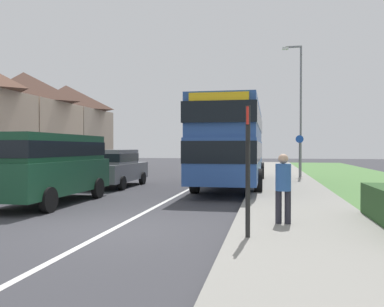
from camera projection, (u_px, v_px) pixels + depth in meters
ground_plane at (112, 230)px, 8.83m from camera, size 120.00×120.00×0.00m
lane_marking_centre at (185, 191)px, 16.69m from camera, size 0.14×60.00×0.01m
pavement_near_side at (292, 198)px, 13.94m from camera, size 3.20×68.00×0.12m
double_decker_bus at (233, 141)px, 18.79m from camera, size 2.80×11.36×3.70m
parked_van_dark_green at (49, 163)px, 12.91m from camera, size 2.11×5.30×2.23m
parked_car_grey at (115, 167)px, 18.51m from camera, size 1.88×4.56×1.72m
pedestrian_at_stop at (283, 185)px, 8.91m from camera, size 0.34×0.34×1.67m
bus_stop_sign at (248, 162)px, 7.56m from camera, size 0.09×0.52×2.60m
cycle_route_sign at (300, 154)px, 22.87m from camera, size 0.44×0.08×2.52m
street_lamp_mid at (299, 103)px, 23.81m from camera, size 1.14×0.20×7.84m
house_terrace_far_side at (24, 122)px, 29.10m from camera, size 6.31×18.57×7.27m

